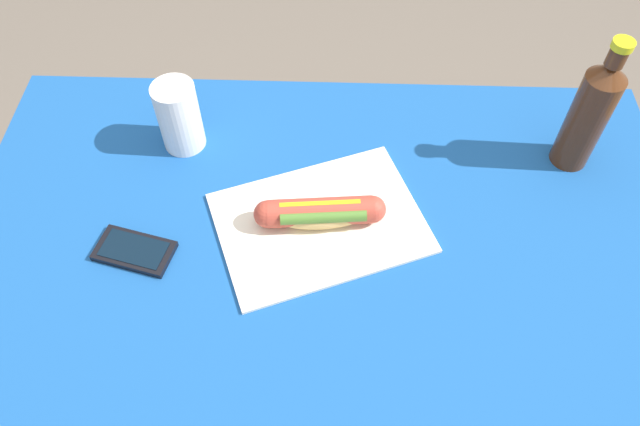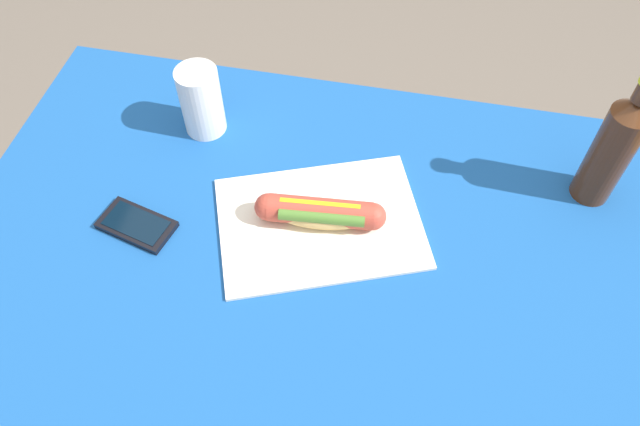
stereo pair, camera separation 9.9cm
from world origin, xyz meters
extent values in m
plane|color=#6B6056|center=(0.00, 0.00, 0.00)|extent=(6.00, 6.00, 0.00)
cylinder|color=brown|center=(-0.49, -0.28, 0.35)|extent=(0.07, 0.07, 0.70)
cylinder|color=brown|center=(0.49, -0.28, 0.35)|extent=(0.07, 0.07, 0.70)
cube|color=brown|center=(0.00, 0.00, 0.72)|extent=(1.14, 0.73, 0.03)
cube|color=#19519E|center=(0.00, 0.00, 0.73)|extent=(1.20, 0.79, 0.00)
cube|color=silver|center=(0.01, -0.05, 0.74)|extent=(0.39, 0.34, 0.01)
ellipsoid|color=#DBB26B|center=(0.01, -0.05, 0.76)|extent=(0.17, 0.07, 0.04)
cylinder|color=#B24233|center=(0.01, -0.05, 0.77)|extent=(0.17, 0.06, 0.05)
sphere|color=#B24233|center=(0.09, -0.04, 0.77)|extent=(0.05, 0.05, 0.05)
sphere|color=#B24233|center=(-0.08, -0.06, 0.77)|extent=(0.05, 0.05, 0.05)
cube|color=yellow|center=(0.01, -0.05, 0.79)|extent=(0.13, 0.02, 0.00)
cylinder|color=#4C7A2D|center=(0.00, -0.03, 0.78)|extent=(0.14, 0.03, 0.02)
cube|color=black|center=(0.30, 0.02, 0.74)|extent=(0.13, 0.09, 0.01)
cube|color=black|center=(0.30, 0.02, 0.75)|extent=(0.11, 0.08, 0.00)
cylinder|color=#4C2814|center=(-0.43, -0.21, 0.83)|extent=(0.06, 0.06, 0.19)
cone|color=#4C2814|center=(-0.43, -0.21, 0.94)|extent=(0.06, 0.06, 0.03)
cylinder|color=white|center=(0.26, -0.22, 0.80)|extent=(0.08, 0.08, 0.13)
camera|label=1|loc=(-0.01, 0.54, 1.57)|focal=34.45mm
camera|label=2|loc=(-0.11, 0.53, 1.57)|focal=34.45mm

